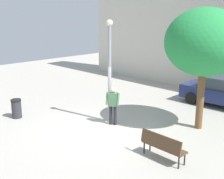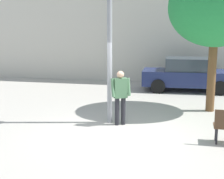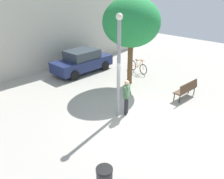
{
  "view_description": "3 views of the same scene",
  "coord_description": "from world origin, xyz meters",
  "px_view_note": "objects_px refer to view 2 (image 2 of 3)",
  "views": [
    {
      "loc": [
        8.72,
        -7.65,
        4.8
      ],
      "look_at": [
        -0.82,
        1.69,
        1.31
      ],
      "focal_mm": 47.92,
      "sensor_mm": 36.0,
      "label": 1
    },
    {
      "loc": [
        1.72,
        -8.44,
        2.96
      ],
      "look_at": [
        -0.42,
        1.51,
        0.99
      ],
      "focal_mm": 51.88,
      "sensor_mm": 36.0,
      "label": 2
    },
    {
      "loc": [
        -6.97,
        -5.14,
        5.37
      ],
      "look_at": [
        -0.52,
        1.44,
        1.23
      ],
      "focal_mm": 36.58,
      "sensor_mm": 36.0,
      "label": 3
    }
  ],
  "objects_px": {
    "lamppost": "(110,42)",
    "parked_car_navy": "(188,74)",
    "person_by_lamppost": "(120,94)",
    "plaza_tree": "(216,7)"
  },
  "relations": [
    {
      "from": "person_by_lamppost",
      "to": "plaza_tree",
      "type": "height_order",
      "value": "plaza_tree"
    },
    {
      "from": "person_by_lamppost",
      "to": "parked_car_navy",
      "type": "height_order",
      "value": "person_by_lamppost"
    },
    {
      "from": "lamppost",
      "to": "parked_car_navy",
      "type": "distance_m",
      "value": 6.55
    },
    {
      "from": "person_by_lamppost",
      "to": "plaza_tree",
      "type": "relative_size",
      "value": 0.33
    },
    {
      "from": "lamppost",
      "to": "plaza_tree",
      "type": "height_order",
      "value": "plaza_tree"
    },
    {
      "from": "lamppost",
      "to": "person_by_lamppost",
      "type": "xyz_separation_m",
      "value": [
        0.37,
        -0.16,
        -1.56
      ]
    },
    {
      "from": "lamppost",
      "to": "parked_car_navy",
      "type": "relative_size",
      "value": 1.06
    },
    {
      "from": "lamppost",
      "to": "person_by_lamppost",
      "type": "distance_m",
      "value": 1.61
    },
    {
      "from": "lamppost",
      "to": "plaza_tree",
      "type": "xyz_separation_m",
      "value": [
        3.2,
        2.15,
        1.09
      ]
    },
    {
      "from": "lamppost",
      "to": "plaza_tree",
      "type": "distance_m",
      "value": 4.01
    }
  ]
}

